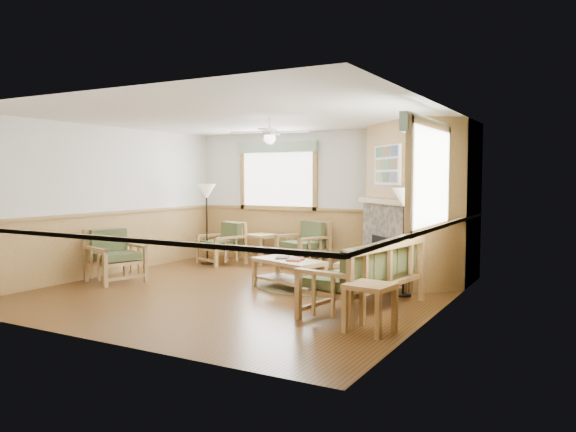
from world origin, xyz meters
The scene contains 24 objects.
floor centered at (0.00, 0.00, -0.01)m, with size 6.00×6.00×0.01m, color brown.
ceiling centered at (0.00, 0.00, 2.70)m, with size 6.00×6.00×0.01m, color white.
wall_back centered at (0.00, 3.00, 1.35)m, with size 6.00×0.02×2.70m, color white.
wall_front centered at (0.00, -3.00, 1.35)m, with size 6.00×0.02×2.70m, color white.
wall_left centered at (-3.00, 0.00, 1.35)m, with size 0.02×6.00×2.70m, color white.
wall_right centered at (3.00, 0.00, 1.35)m, with size 0.02×6.00×2.70m, color white.
wainscot centered at (0.00, 0.00, 0.55)m, with size 6.00×6.00×1.10m, color #A37C42, non-canonical shape.
fireplace centered at (2.05, 2.05, 1.35)m, with size 2.20×2.20×2.70m, color #A37C42, non-canonical shape.
window_back centered at (-1.10, 2.96, 2.53)m, with size 1.90×0.16×1.50m, color white, non-canonical shape.
window_right centered at (2.96, -0.20, 2.53)m, with size 0.16×1.90×1.50m, color white, non-canonical shape.
ceiling_fan centered at (0.30, 0.30, 2.66)m, with size 1.24×1.24×0.36m, color white, non-canonical shape.
sofa centered at (2.08, -0.20, 0.46)m, with size 0.83×2.02×0.93m, color #A47F4C, non-canonical shape.
armchair_back_left centered at (-1.93, 2.09, 0.43)m, with size 0.76×0.76×0.85m, color #A47F4C, non-canonical shape.
armchair_back_right centered at (-0.29, 2.55, 0.45)m, with size 0.80×0.80×0.90m, color #A47F4C, non-canonical shape.
armchair_left centered at (-2.35, -0.39, 0.45)m, with size 0.79×0.79×0.89m, color #A47F4C, non-canonical shape.
coffee_table centered at (0.53, 0.49, 0.24)m, with size 1.19×0.59×0.48m, color #A47F4C, non-canonical shape.
end_table_chairs centered at (-1.25, 2.52, 0.30)m, with size 0.54×0.52×0.61m, color #A47F4C, non-canonical shape.
end_table_sofa centered at (2.55, -1.23, 0.28)m, with size 0.51×0.48×0.57m, color #A47F4C, non-canonical shape.
footstool centered at (1.47, 0.92, 0.22)m, with size 0.50×0.50×0.44m, color #A47F4C, non-canonical shape.
braided_rug centered at (0.75, 0.68, 0.01)m, with size 1.75×1.75×0.01m, color brown.
floor_lamp_left centered at (-2.19, 1.94, 0.82)m, with size 0.38×0.38×1.65m, color black, non-canonical shape.
floor_lamp_right centered at (2.27, 0.89, 0.81)m, with size 0.37×0.37×1.63m, color black, non-canonical shape.
book_red centered at (0.68, 0.44, 0.51)m, with size 0.22×0.30×0.03m, color maroon.
book_dark centered at (0.38, 0.56, 0.50)m, with size 0.20×0.27×0.03m, color #282721.
Camera 1 is at (4.81, -7.22, 1.78)m, focal length 35.00 mm.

